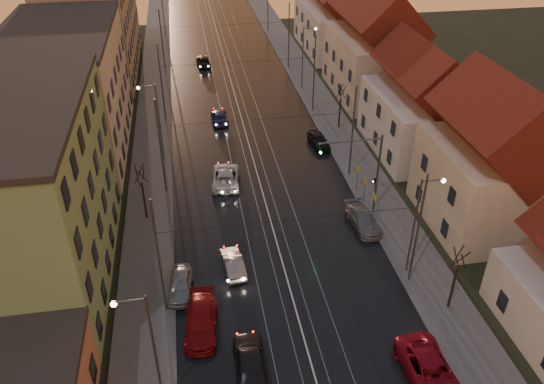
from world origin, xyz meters
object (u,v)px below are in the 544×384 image
street_lamp_1 (420,217)px  parked_right_0 (430,372)px  driving_car_1 (233,263)px  driving_car_4 (203,61)px  street_lamp_3 (305,52)px  parked_left_3 (180,284)px  driving_car_3 (219,117)px  driving_car_0 (250,361)px  street_lamp_0 (147,341)px  parked_left_2 (201,321)px  parked_right_2 (319,140)px  traffic_light_mast (367,165)px  driving_car_2 (226,176)px  parked_right_1 (363,220)px  street_lamp_2 (155,115)px

street_lamp_1 → parked_right_0: bearing=-105.6°
driving_car_1 → driving_car_4: driving_car_4 is taller
street_lamp_3 → parked_left_3: street_lamp_3 is taller
driving_car_4 → parked_left_3: size_ratio=1.12×
driving_car_3 → driving_car_0: bearing=87.8°
parked_left_3 → street_lamp_0: bearing=-94.3°
parked_left_2 → parked_right_2: parked_left_2 is taller
street_lamp_0 → driving_car_0: size_ratio=1.72×
parked_right_0 → traffic_light_mast: bearing=83.5°
parked_left_2 → driving_car_1: bearing=69.6°
street_lamp_1 → traffic_light_mast: 8.08m
driving_car_0 → driving_car_3: 34.64m
driving_car_3 → parked_left_3: size_ratio=1.09×
driving_car_2 → driving_car_3: 13.29m
driving_car_1 → driving_car_2: driving_car_2 is taller
driving_car_0 → parked_right_1: 16.86m
street_lamp_0 → traffic_light_mast: bearing=43.1°
parked_left_2 → parked_left_3: parked_left_2 is taller
parked_left_3 → parked_right_1: (14.98, 5.27, -0.01)m
traffic_light_mast → driving_car_1: traffic_light_mast is taller
driving_car_2 → street_lamp_0: bearing=82.1°
driving_car_2 → driving_car_4: driving_car_4 is taller
street_lamp_0 → street_lamp_1: bearing=23.7°
street_lamp_3 → driving_car_0: street_lamp_3 is taller
street_lamp_2 → driving_car_0: (5.42, -26.84, -4.09)m
driving_car_3 → parked_right_2: size_ratio=1.09×
driving_car_3 → parked_right_1: 24.05m
driving_car_2 → parked_left_3: driving_car_2 is taller
traffic_light_mast → parked_left_2: 18.55m
driving_car_1 → street_lamp_2: bearing=-78.6°
driving_car_4 → street_lamp_3: bearing=135.0°
traffic_light_mast → parked_left_3: bearing=-154.7°
driving_car_2 → parked_left_2: 17.90m
street_lamp_0 → driving_car_2: 23.66m
driving_car_3 → driving_car_2: bearing=87.4°
street_lamp_2 → traffic_light_mast: street_lamp_2 is taller
traffic_light_mast → parked_left_3: traffic_light_mast is taller
street_lamp_1 → driving_car_3: size_ratio=1.85×
street_lamp_1 → driving_car_0: street_lamp_1 is taller
street_lamp_1 → parked_right_1: size_ratio=1.73×
street_lamp_3 → driving_car_4: bearing=138.7°
street_lamp_3 → driving_car_0: 44.89m
driving_car_0 → driving_car_2: 21.35m
parked_left_2 → parked_right_2: bearing=65.6°
parked_right_0 → parked_right_2: 29.58m
street_lamp_1 → driving_car_2: size_ratio=1.52×
parked_left_2 → parked_right_0: 14.29m
driving_car_3 → parked_right_1: bearing=114.1°
driving_car_1 → parked_right_1: 11.66m
driving_car_1 → street_lamp_3: bearing=-116.3°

